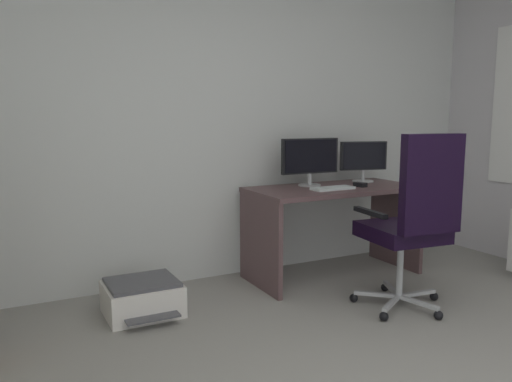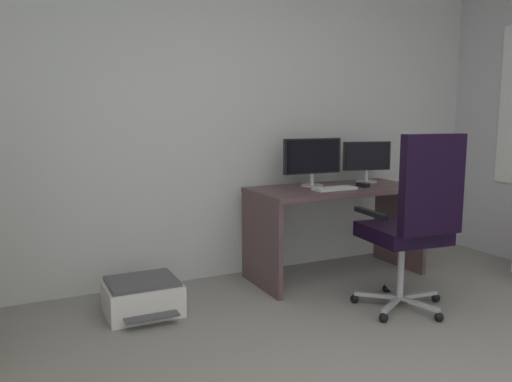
{
  "view_description": "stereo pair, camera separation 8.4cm",
  "coord_description": "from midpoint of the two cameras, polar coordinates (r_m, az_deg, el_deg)",
  "views": [
    {
      "loc": [
        -1.43,
        -1.2,
        1.28
      ],
      "look_at": [
        0.09,
        1.76,
        0.79
      ],
      "focal_mm": 35.51,
      "sensor_mm": 36.0,
      "label": 1
    },
    {
      "loc": [
        -1.36,
        -1.23,
        1.28
      ],
      "look_at": [
        0.09,
        1.76,
        0.79
      ],
      "focal_mm": 35.51,
      "sensor_mm": 36.0,
      "label": 2
    }
  ],
  "objects": [
    {
      "name": "wall_back",
      "position": [
        3.98,
        -6.83,
        8.45
      ],
      "size": [
        5.26,
        0.1,
        2.58
      ],
      "primitive_type": "cube",
      "color": "silver",
      "rests_on": "ground"
    },
    {
      "name": "monitor_secondary",
      "position": [
        4.39,
        11.49,
        3.63
      ],
      "size": [
        0.41,
        0.18,
        0.34
      ],
      "color": "#B2B5B7",
      "rests_on": "desk"
    },
    {
      "name": "keyboard",
      "position": [
        3.9,
        8.03,
        0.3
      ],
      "size": [
        0.34,
        0.14,
        0.02
      ],
      "primitive_type": "cube",
      "rotation": [
        0.0,
        0.0,
        0.03
      ],
      "color": "silver",
      "rests_on": "desk"
    },
    {
      "name": "monitor_main",
      "position": [
        4.07,
        5.52,
        3.71
      ],
      "size": [
        0.51,
        0.18,
        0.38
      ],
      "color": "#B2B5B7",
      "rests_on": "desk"
    },
    {
      "name": "printer",
      "position": [
        3.46,
        -13.35,
        -11.61
      ],
      "size": [
        0.47,
        0.49,
        0.23
      ],
      "color": "silver",
      "rests_on": "ground"
    },
    {
      "name": "desk",
      "position": [
        4.09,
        8.13,
        -2.27
      ],
      "size": [
        1.36,
        0.65,
        0.73
      ],
      "color": "brown",
      "rests_on": "ground"
    },
    {
      "name": "computer_mouse",
      "position": [
        4.09,
        11.08,
        0.71
      ],
      "size": [
        0.08,
        0.11,
        0.03
      ],
      "primitive_type": "cube",
      "rotation": [
        0.0,
        0.0,
        0.2
      ],
      "color": "black",
      "rests_on": "desk"
    },
    {
      "name": "office_chair",
      "position": [
        3.4,
        16.61,
        -2.84
      ],
      "size": [
        0.62,
        0.63,
        1.18
      ],
      "color": "#B7BABC",
      "rests_on": "ground"
    }
  ]
}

